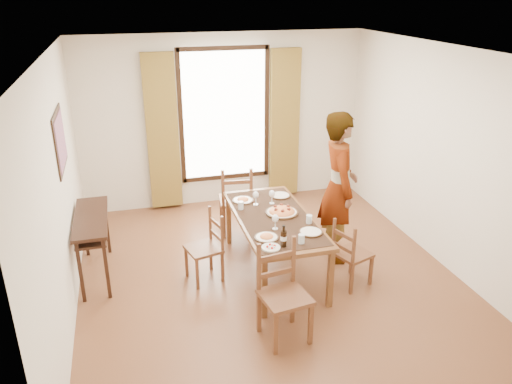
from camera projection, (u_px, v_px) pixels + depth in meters
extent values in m
plane|color=#523119|center=(268.00, 276.00, 6.17)|extent=(5.00, 5.00, 0.00)
cube|color=silver|center=(224.00, 121.00, 7.88)|extent=(4.50, 0.10, 2.70)
cube|color=silver|center=(374.00, 297.00, 3.43)|extent=(4.50, 0.10, 2.70)
cube|color=silver|center=(59.00, 194.00, 5.10)|extent=(0.10, 5.00, 2.70)
cube|color=silver|center=(442.00, 157.00, 6.20)|extent=(0.10, 5.00, 2.70)
cube|color=white|center=(271.00, 49.00, 5.13)|extent=(4.50, 5.00, 0.04)
cube|color=white|center=(224.00, 115.00, 7.82)|extent=(1.30, 0.04, 2.00)
cube|color=olive|center=(162.00, 133.00, 7.60)|extent=(0.48, 0.10, 2.40)
cube|color=olive|center=(284.00, 124.00, 8.08)|extent=(0.48, 0.10, 2.40)
cube|color=black|center=(60.00, 140.00, 5.49)|extent=(0.02, 0.86, 0.66)
cube|color=#D45727|center=(61.00, 140.00, 5.49)|extent=(0.01, 0.76, 0.56)
cube|color=black|center=(91.00, 218.00, 5.91)|extent=(0.38, 1.20, 0.04)
cube|color=black|center=(92.00, 227.00, 5.96)|extent=(0.34, 1.10, 0.03)
cube|color=black|center=(81.00, 272.00, 5.54)|extent=(0.04, 0.04, 0.76)
cube|color=black|center=(85.00, 229.00, 6.52)|extent=(0.04, 0.04, 0.76)
cube|color=black|center=(107.00, 269.00, 5.61)|extent=(0.04, 0.04, 0.76)
cube|color=black|center=(107.00, 227.00, 6.59)|extent=(0.04, 0.04, 0.76)
cube|color=brown|center=(274.00, 219.00, 6.01)|extent=(0.88, 1.87, 0.05)
cube|color=black|center=(274.00, 217.00, 6.00)|extent=(0.81, 1.72, 0.01)
cube|color=brown|center=(264.00, 289.00, 5.28)|extent=(0.06, 0.06, 0.70)
cube|color=brown|center=(229.00, 220.00, 6.84)|extent=(0.06, 0.06, 0.70)
cube|color=brown|center=(330.00, 279.00, 5.47)|extent=(0.06, 0.06, 0.70)
cube|color=brown|center=(281.00, 214.00, 7.03)|extent=(0.06, 0.06, 0.70)
cube|color=brown|center=(204.00, 249.00, 5.97)|extent=(0.47, 0.47, 0.04)
cube|color=brown|center=(186.00, 261.00, 6.10)|extent=(0.04, 0.04, 0.41)
cube|color=brown|center=(211.00, 255.00, 6.25)|extent=(0.04, 0.04, 0.41)
cube|color=brown|center=(197.00, 274.00, 5.84)|extent=(0.04, 0.04, 0.41)
cube|color=brown|center=(222.00, 266.00, 5.99)|extent=(0.04, 0.04, 0.41)
cube|color=brown|center=(210.00, 223.00, 6.09)|extent=(0.03, 0.03, 0.46)
cube|color=brown|center=(222.00, 234.00, 5.83)|extent=(0.03, 0.03, 0.46)
cube|color=brown|center=(216.00, 235.00, 6.00)|extent=(0.11, 0.32, 0.05)
cube|color=brown|center=(216.00, 223.00, 5.93)|extent=(0.11, 0.32, 0.05)
cube|color=brown|center=(236.00, 200.00, 7.14)|extent=(0.50, 0.50, 0.04)
cube|color=brown|center=(247.00, 209.00, 7.43)|extent=(0.04, 0.04, 0.49)
cube|color=brown|center=(251.00, 220.00, 7.08)|extent=(0.04, 0.04, 0.49)
cube|color=brown|center=(221.00, 211.00, 7.38)|extent=(0.04, 0.04, 0.49)
cube|color=brown|center=(224.00, 222.00, 7.02)|extent=(0.04, 0.04, 0.49)
cube|color=brown|center=(251.00, 187.00, 6.87)|extent=(0.04, 0.04, 0.54)
cube|color=brown|center=(223.00, 189.00, 6.82)|extent=(0.04, 0.04, 0.54)
cube|color=brown|center=(237.00, 195.00, 6.89)|extent=(0.39, 0.07, 0.05)
cube|color=brown|center=(237.00, 182.00, 6.81)|extent=(0.39, 0.07, 0.05)
cube|color=brown|center=(285.00, 297.00, 4.92)|extent=(0.51, 0.51, 0.04)
cube|color=brown|center=(275.00, 334.00, 4.78)|extent=(0.04, 0.04, 0.48)
cube|color=brown|center=(259.00, 311.00, 5.10)|extent=(0.04, 0.04, 0.48)
cube|color=brown|center=(311.00, 323.00, 4.92)|extent=(0.04, 0.04, 0.48)
cube|color=brown|center=(292.00, 302.00, 5.25)|extent=(0.04, 0.04, 0.48)
cube|color=brown|center=(259.00, 268.00, 4.92)|extent=(0.04, 0.04, 0.54)
cube|color=brown|center=(293.00, 260.00, 5.06)|extent=(0.04, 0.04, 0.54)
cube|color=brown|center=(276.00, 273.00, 5.03)|extent=(0.39, 0.08, 0.05)
cube|color=brown|center=(276.00, 256.00, 4.96)|extent=(0.39, 0.08, 0.05)
cube|color=brown|center=(353.00, 254.00, 5.88)|extent=(0.48, 0.48, 0.04)
cube|color=brown|center=(371.00, 270.00, 5.92)|extent=(0.04, 0.04, 0.40)
cube|color=brown|center=(352.00, 279.00, 5.75)|extent=(0.04, 0.04, 0.40)
cube|color=brown|center=(351.00, 259.00, 6.16)|extent=(0.04, 0.04, 0.40)
cube|color=brown|center=(332.00, 267.00, 5.99)|extent=(0.04, 0.04, 0.40)
cube|color=brown|center=(354.00, 247.00, 5.58)|extent=(0.03, 0.03, 0.45)
cube|color=brown|center=(334.00, 236.00, 5.82)|extent=(0.03, 0.03, 0.45)
cube|color=brown|center=(343.00, 248.00, 5.73)|extent=(0.13, 0.31, 0.04)
cube|color=brown|center=(344.00, 235.00, 5.67)|extent=(0.13, 0.31, 0.04)
imported|color=gray|center=(339.00, 187.00, 6.28)|extent=(0.88, 0.72, 1.95)
cylinder|color=silver|center=(309.00, 219.00, 5.82)|extent=(0.07, 0.07, 0.10)
cylinder|color=silver|center=(241.00, 205.00, 6.18)|extent=(0.07, 0.07, 0.10)
cylinder|color=silver|center=(301.00, 239.00, 5.37)|extent=(0.07, 0.07, 0.10)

